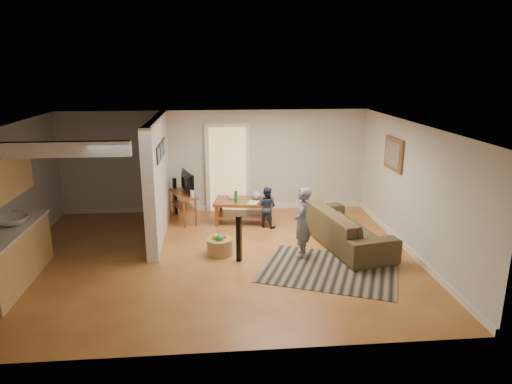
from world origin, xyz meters
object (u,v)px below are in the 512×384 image
sofa (345,244)px  toddler (266,227)px  toy_basket (220,246)px  child (301,256)px  tv_console (184,196)px  speaker_right (175,196)px  speaker_left (239,239)px  coffee_table (245,205)px

sofa → toddler: 1.90m
toy_basket → child: bearing=-7.8°
tv_console → toddler: 2.04m
toy_basket → toddler: size_ratio=0.53×
tv_console → toy_basket: tv_console is taller
speaker_right → child: (2.60, -2.78, -0.46)m
tv_console → child: (2.33, -2.28, -0.62)m
tv_console → speaker_left: size_ratio=1.30×
coffee_table → toddler: coffee_table is taller
tv_console → toddler: size_ratio=1.23×
tv_console → speaker_right: (-0.26, 0.50, -0.16)m
sofa → coffee_table: coffee_table is taller
toy_basket → sofa: bearing=6.6°
toy_basket → toddler: bearing=54.0°
sofa → coffee_table: 2.54m
tv_console → sofa: bearing=-46.8°
speaker_right → child: 3.83m
toddler → child: bearing=135.8°
speaker_left → toddler: 2.00m
speaker_left → toddler: (0.72, 1.81, -0.44)m
speaker_right → toddler: (2.12, -1.09, -0.46)m
tv_console → child: bearing=-63.2°
coffee_table → toy_basket: 1.99m
toddler → speaker_right: bearing=3.0°
speaker_right → child: size_ratio=0.67×
sofa → speaker_right: bearing=46.1°
coffee_table → tv_console: (-1.39, 0.19, 0.21)m
child → tv_console: bearing=-116.9°
coffee_table → speaker_right: (-1.66, 0.69, 0.05)m
speaker_right → toy_basket: (1.04, -2.57, -0.28)m
coffee_table → child: 2.33m
speaker_left → child: 1.28m
speaker_right → toddler: speaker_right is taller
speaker_right → coffee_table: bearing=-32.4°
speaker_left → toddler: speaker_left is taller
tv_console → speaker_left: (1.14, -2.40, -0.17)m
coffee_table → toddler: size_ratio=1.56×
sofa → speaker_left: speaker_left is taller
tv_console → speaker_right: tv_console is taller
tv_console → child: tv_console is taller
sofa → tv_console: 3.83m
speaker_right → tv_console: bearing=-72.0°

